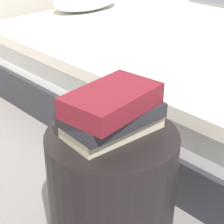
# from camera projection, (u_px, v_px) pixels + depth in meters

# --- Properties ---
(bed) EXTENTS (1.65, 2.09, 0.62)m
(bed) POSITION_uv_depth(u_px,v_px,m) (170.00, 68.00, 2.42)
(bed) COLOR #2D2D33
(bed) RESTS_ON ground_plane
(side_table) EXTENTS (0.42, 0.42, 0.50)m
(side_table) POSITION_uv_depth(u_px,v_px,m) (112.00, 199.00, 1.31)
(side_table) COLOR black
(side_table) RESTS_ON ground_plane
(book_cream) EXTENTS (0.31, 0.20, 0.05)m
(book_cream) POSITION_uv_depth(u_px,v_px,m) (113.00, 126.00, 1.19)
(book_cream) COLOR beige
(book_cream) RESTS_ON side_table
(book_charcoal) EXTENTS (0.31, 0.21, 0.05)m
(book_charcoal) POSITION_uv_depth(u_px,v_px,m) (114.00, 114.00, 1.16)
(book_charcoal) COLOR #28282D
(book_charcoal) RESTS_ON book_cream
(book_maroon) EXTENTS (0.29, 0.19, 0.06)m
(book_maroon) POSITION_uv_depth(u_px,v_px,m) (112.00, 100.00, 1.12)
(book_maroon) COLOR maroon
(book_maroon) RESTS_ON book_charcoal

